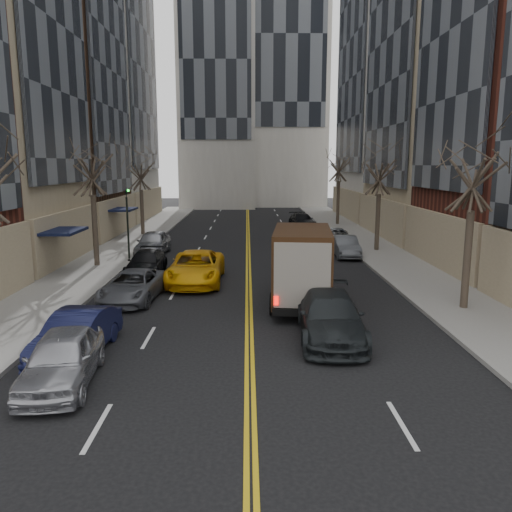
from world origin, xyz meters
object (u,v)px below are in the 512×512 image
Objects in this scene: ups_truck at (302,266)px; observer_sedan at (330,317)px; taxi at (196,268)px; pedestrian at (290,277)px.

observer_sedan is (0.54, -4.21, -0.91)m from ups_truck.
taxi is 5.04m from pedestrian.
ups_truck is 4.34m from observer_sedan.
observer_sedan is at bearing -167.19° from pedestrian.
ups_truck is at bearing 100.41° from observer_sedan.
taxi is at bearing 70.66° from pedestrian.
taxi is 3.70× the size of pedestrian.
observer_sedan is at bearing -55.72° from taxi.
observer_sedan is at bearing -76.64° from ups_truck.
ups_truck is 1.16× the size of observer_sedan.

